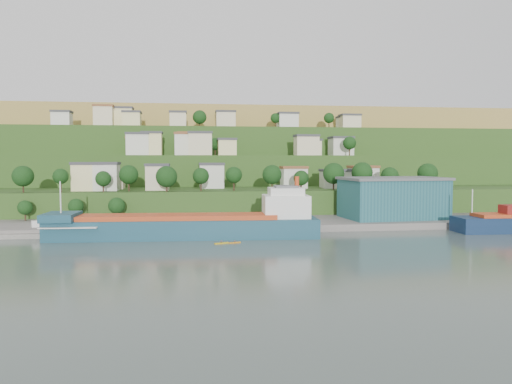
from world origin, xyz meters
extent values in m
plane|color=#43514A|center=(0.00, 0.00, 0.00)|extent=(500.00, 500.00, 0.00)
cube|color=slate|center=(20.00, 28.00, 0.00)|extent=(220.00, 26.00, 4.00)
cube|color=slate|center=(-55.00, 22.00, 0.00)|extent=(40.00, 18.00, 2.40)
cube|color=#284719|center=(0.00, 56.00, 0.00)|extent=(260.00, 32.00, 20.00)
cube|color=#284719|center=(0.00, 86.00, 0.00)|extent=(280.00, 32.00, 44.00)
cube|color=#284719|center=(0.00, 116.00, 0.00)|extent=(300.00, 32.00, 70.00)
cube|color=olive|center=(0.00, 190.00, 0.00)|extent=(360.00, 120.00, 96.00)
cube|color=beige|center=(-47.20, 51.88, 14.30)|extent=(9.95, 8.55, 8.59)
cube|color=#3F3F44|center=(-47.20, 51.88, 19.04)|extent=(10.55, 9.15, 0.90)
cube|color=beige|center=(-41.70, 61.71, 13.03)|extent=(9.18, 7.23, 6.05)
cube|color=#3F3F44|center=(-41.70, 61.71, 16.50)|extent=(9.78, 7.83, 0.90)
cube|color=silver|center=(-41.47, 51.84, 14.31)|extent=(7.68, 8.56, 8.63)
cube|color=#3F3F44|center=(-41.47, 51.84, 19.08)|extent=(8.28, 9.16, 0.90)
cube|color=beige|center=(-24.80, 52.55, 14.04)|extent=(7.60, 8.43, 8.08)
cube|color=#3F3F44|center=(-24.80, 52.55, 18.53)|extent=(8.20, 9.03, 0.90)
cube|color=silver|center=(-6.07, 60.94, 14.16)|extent=(8.55, 7.99, 8.31)
cube|color=#3F3F44|center=(-6.07, 60.94, 18.76)|extent=(9.15, 8.59, 0.90)
cube|color=silver|center=(23.40, 56.84, 13.53)|extent=(8.71, 7.11, 7.07)
cube|color=brown|center=(23.40, 56.84, 17.52)|extent=(9.31, 7.71, 0.90)
cube|color=silver|center=(38.58, 55.86, 13.00)|extent=(9.83, 7.92, 6.00)
cube|color=#3F3F44|center=(38.58, 55.86, 16.45)|extent=(10.43, 8.52, 0.90)
cube|color=silver|center=(49.87, 57.93, 13.62)|extent=(9.64, 7.65, 7.24)
cube|color=brown|center=(49.87, 57.93, 17.69)|extent=(10.24, 8.25, 0.90)
cube|color=beige|center=(-34.80, 90.81, 25.45)|extent=(9.28, 7.50, 6.91)
cube|color=brown|center=(-34.80, 90.81, 29.36)|extent=(9.88, 8.10, 0.90)
cube|color=silver|center=(-34.44, 86.27, 26.18)|extent=(8.90, 7.71, 8.37)
cube|color=#3F3F44|center=(-34.44, 86.27, 30.82)|extent=(9.50, 8.31, 0.90)
cube|color=beige|center=(-28.98, 86.74, 26.39)|extent=(7.94, 7.71, 8.79)
cube|color=#3F3F44|center=(-28.98, 86.74, 31.24)|extent=(8.54, 8.31, 0.90)
cube|color=silver|center=(-14.97, 87.82, 26.32)|extent=(9.78, 7.07, 8.64)
cube|color=brown|center=(-14.97, 87.82, 31.09)|extent=(10.38, 7.67, 0.90)
cube|color=beige|center=(-14.45, 90.70, 26.48)|extent=(8.43, 7.77, 8.97)
cube|color=brown|center=(-14.45, 90.70, 31.42)|extent=(9.03, 8.37, 0.90)
cube|color=beige|center=(-9.73, 81.91, 26.34)|extent=(9.24, 8.13, 8.67)
cube|color=#3F3F44|center=(-9.73, 81.91, 31.12)|extent=(9.84, 8.73, 0.90)
cube|color=beige|center=(1.20, 82.93, 25.07)|extent=(7.27, 7.00, 6.15)
cube|color=#3F3F44|center=(1.20, 82.93, 28.60)|extent=(7.87, 7.60, 0.90)
cube|color=beige|center=(34.21, 82.95, 25.89)|extent=(9.31, 7.25, 7.78)
cube|color=#3F3F44|center=(34.21, 82.95, 30.23)|extent=(9.91, 7.85, 0.90)
cube|color=beige|center=(35.50, 84.34, 25.04)|extent=(9.35, 7.59, 6.09)
cube|color=#3F3F44|center=(35.50, 84.34, 28.54)|extent=(9.95, 8.19, 0.90)
cube|color=silver|center=(51.50, 91.00, 25.73)|extent=(9.16, 8.81, 7.46)
cube|color=#3F3F44|center=(51.50, 91.00, 29.91)|extent=(9.76, 9.41, 0.90)
cube|color=silver|center=(-69.79, 111.66, 38.05)|extent=(7.88, 7.03, 6.10)
cube|color=#3F3F44|center=(-69.79, 111.66, 41.55)|extent=(8.48, 7.63, 0.90)
cube|color=beige|center=(-51.76, 112.76, 39.43)|extent=(8.28, 8.69, 8.86)
cube|color=brown|center=(-51.76, 112.76, 44.31)|extent=(8.88, 9.29, 0.90)
cube|color=beige|center=(-44.57, 116.94, 39.29)|extent=(9.76, 7.37, 8.58)
cube|color=#3F3F44|center=(-44.57, 116.94, 44.03)|extent=(10.36, 7.97, 0.90)
cube|color=beige|center=(-39.53, 111.78, 38.15)|extent=(7.70, 7.49, 6.31)
cube|color=#3F3F44|center=(-39.53, 111.78, 41.76)|extent=(8.30, 8.09, 0.90)
cube|color=beige|center=(-18.93, 111.62, 38.24)|extent=(7.40, 7.25, 6.49)
cube|color=#3F3F44|center=(-18.93, 111.62, 41.94)|extent=(8.00, 7.85, 0.90)
cube|color=beige|center=(3.45, 120.94, 38.94)|extent=(9.05, 7.38, 7.88)
cube|color=#3F3F44|center=(3.45, 120.94, 43.33)|extent=(9.65, 7.98, 0.90)
cube|color=silver|center=(32.95, 116.86, 38.51)|extent=(9.22, 8.32, 7.01)
cube|color=#3F3F44|center=(32.95, 116.86, 42.46)|extent=(9.82, 8.92, 0.90)
cube|color=silver|center=(63.93, 121.93, 38.05)|extent=(8.77, 7.68, 6.10)
cube|color=#3F3F44|center=(63.93, 121.93, 41.55)|extent=(9.37, 8.28, 0.90)
cube|color=beige|center=(64.04, 117.08, 38.32)|extent=(9.19, 7.16, 6.63)
cube|color=#3F3F44|center=(64.04, 117.08, 42.08)|extent=(9.79, 7.76, 0.90)
cylinder|color=#382619|center=(-65.45, 43.36, 11.69)|extent=(0.50, 0.50, 3.39)
sphere|color=black|center=(-65.45, 43.36, 15.17)|extent=(6.49, 6.49, 6.49)
cylinder|color=#382619|center=(-54.40, 44.16, 11.84)|extent=(0.50, 0.50, 3.69)
sphere|color=black|center=(-54.40, 44.16, 15.03)|extent=(4.88, 4.88, 4.88)
cylinder|color=#382619|center=(-41.20, 43.16, 11.45)|extent=(0.50, 0.50, 2.89)
sphere|color=black|center=(-41.20, 43.16, 14.25)|extent=(4.93, 4.93, 4.93)
cylinder|color=#382619|center=(-33.61, 45.80, 11.87)|extent=(0.50, 0.50, 3.74)
sphere|color=black|center=(-33.61, 45.80, 15.45)|extent=(6.24, 6.24, 6.24)
cylinder|color=#382619|center=(-21.35, 42.13, 11.49)|extent=(0.50, 0.50, 2.97)
sphere|color=black|center=(-21.35, 42.13, 14.86)|extent=(6.86, 6.86, 6.86)
cylinder|color=#382619|center=(-10.33, 43.61, 11.76)|extent=(0.50, 0.50, 3.52)
sphere|color=black|center=(-10.33, 43.61, 14.99)|extent=(5.33, 5.33, 5.33)
cylinder|color=#382619|center=(0.59, 45.02, 11.85)|extent=(0.50, 0.50, 3.70)
sphere|color=black|center=(0.59, 45.02, 15.21)|extent=(5.50, 5.50, 5.50)
cylinder|color=#382619|center=(12.98, 42.31, 11.82)|extent=(0.50, 0.50, 3.64)
sphere|color=black|center=(12.98, 42.31, 15.40)|extent=(6.38, 6.38, 6.38)
cylinder|color=#382619|center=(23.19, 43.96, 11.37)|extent=(0.50, 0.50, 2.74)
sphere|color=black|center=(23.19, 43.96, 14.14)|extent=(5.11, 5.11, 5.11)
cylinder|color=#382619|center=(33.99, 42.42, 11.87)|extent=(0.50, 0.50, 3.73)
sphere|color=black|center=(33.99, 42.42, 15.69)|extent=(7.14, 7.14, 7.14)
cylinder|color=#382619|center=(43.80, 42.05, 12.00)|extent=(0.50, 0.50, 3.99)
sphere|color=black|center=(43.80, 42.05, 15.93)|extent=(7.06, 7.06, 7.06)
cylinder|color=#382619|center=(54.40, 44.06, 11.48)|extent=(0.50, 0.50, 2.97)
sphere|color=black|center=(54.40, 44.06, 14.66)|extent=(6.17, 6.17, 6.17)
cylinder|color=#382619|center=(68.03, 43.71, 11.83)|extent=(0.50, 0.50, 3.66)
sphere|color=black|center=(68.03, 43.71, 15.57)|extent=(6.94, 6.94, 6.94)
cylinder|color=#382619|center=(52.22, 81.31, 23.87)|extent=(0.50, 0.50, 3.74)
sphere|color=black|center=(52.22, 81.31, 27.25)|extent=(5.47, 5.47, 5.47)
cylinder|color=#382619|center=(26.86, 115.68, 36.91)|extent=(0.50, 0.50, 3.82)
sphere|color=black|center=(26.86, 115.68, 40.12)|extent=(4.73, 4.73, 4.73)
cylinder|color=#382619|center=(52.96, 115.07, 37.01)|extent=(0.50, 0.50, 4.03)
sphere|color=black|center=(52.96, 115.07, 40.41)|extent=(5.02, 5.02, 5.02)
cylinder|color=#382619|center=(-3.31, 88.83, 23.68)|extent=(0.50, 0.50, 3.36)
sphere|color=black|center=(-3.31, 88.83, 26.78)|extent=(5.15, 5.15, 5.15)
cylinder|color=#382619|center=(-9.18, 109.25, 36.44)|extent=(0.50, 0.50, 2.89)
sphere|color=black|center=(-9.18, 109.25, 39.61)|extent=(6.27, 6.27, 6.27)
cube|color=#143D4B|center=(-15.45, 9.63, 1.48)|extent=(69.66, 14.38, 6.92)
cube|color=#B53D18|center=(-17.42, 9.63, 5.54)|extent=(51.79, 11.50, 1.19)
cube|color=#143D4B|center=(-46.09, 9.63, 5.93)|extent=(8.45, 11.26, 1.98)
cube|color=silver|center=(11.24, 9.63, 7.91)|extent=(12.35, 10.48, 5.93)
cube|color=silver|center=(11.24, 9.63, 11.86)|extent=(9.29, 8.35, 1.98)
cube|color=#595B5E|center=(11.24, 9.63, 13.15)|extent=(6.23, 6.23, 0.59)
cylinder|color=#B53D18|center=(14.21, 9.63, 14.33)|extent=(1.25, 1.25, 2.97)
cylinder|color=silver|center=(-46.09, 9.63, 10.87)|extent=(0.37, 0.37, 7.91)
cube|color=silver|center=(-43.12, 9.63, 3.76)|extent=(14.39, 11.86, 0.25)
cylinder|color=silver|center=(63.44, 8.18, 8.82)|extent=(0.31, 0.31, 6.50)
cube|color=#1E4F5A|center=(49.00, 28.48, 8.00)|extent=(31.37, 20.39, 12.00)
cube|color=#595B5E|center=(49.00, 28.48, 14.40)|extent=(32.45, 21.47, 0.80)
cube|color=white|center=(-54.03, 21.82, 2.47)|extent=(5.88, 4.06, 2.54)
cube|color=silver|center=(-45.38, 20.85, 1.57)|extent=(3.73, 1.47, 0.74)
cube|color=orange|center=(-3.26, -0.16, 0.11)|extent=(3.02, 1.56, 0.23)
sphere|color=#3F3F44|center=(-3.26, -0.16, 0.49)|extent=(0.53, 0.53, 0.53)
cube|color=gold|center=(-6.56, -0.66, 0.13)|extent=(3.57, 1.76, 0.27)
sphere|color=#3F3F44|center=(-6.56, -0.66, 0.58)|extent=(0.62, 0.62, 0.62)
camera|label=1|loc=(-14.16, -119.94, 20.16)|focal=35.00mm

